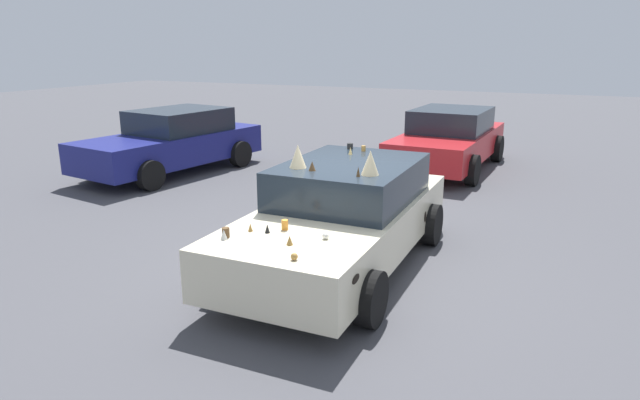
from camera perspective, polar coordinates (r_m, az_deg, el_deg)
ground_plane at (r=7.59m, az=2.07°, el=-6.81°), size 60.00×60.00×0.00m
art_car_decorated at (r=7.43m, az=2.37°, el=-1.56°), size 4.47×2.08×1.68m
parked_sedan_behind_left at (r=13.41m, az=-14.86°, el=5.84°), size 4.67×2.49×1.45m
parked_sedan_far_right at (r=13.72m, az=13.11°, el=6.13°), size 4.64×2.18×1.42m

